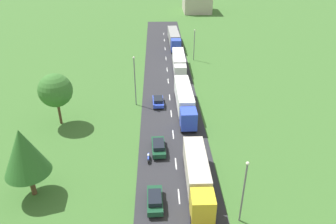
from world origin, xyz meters
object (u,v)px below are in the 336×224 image
truck_lead (197,175)px  truck_third (179,62)px  car_third (158,147)px  truck_fourth (174,38)px  lamppost_third (194,43)px  tree_maple (24,152)px  lamppost_lead (244,189)px  motorcycle_courier (148,157)px  lamppost_second (135,79)px  tree_oak (55,90)px  car_fourth (158,101)px  truck_second (185,100)px  car_second (155,200)px  distant_building (197,0)px

truck_lead → truck_third: truck_lead is taller
truck_third → car_third: (-4.81, -29.88, -1.17)m
truck_fourth → lamppost_third: (4.09, -11.47, 2.00)m
tree_maple → lamppost_lead: bearing=-12.0°
truck_fourth → tree_maple: bearing=-109.0°
motorcycle_courier → lamppost_second: bearing=98.5°
truck_lead → car_third: truck_lead is taller
tree_maple → car_third: bearing=28.1°
lamppost_third → tree_maple: bearing=-117.7°
lamppost_second → tree_oak: size_ratio=1.06×
car_fourth → lamppost_third: lamppost_third is taller
lamppost_lead → car_fourth: bearing=107.4°
truck_second → truck_fourth: size_ratio=0.97×
truck_second → car_third: truck_second is taller
car_second → car_third: bearing=87.1°
truck_second → lamppost_lead: lamppost_lead is taller
car_second → tree_maple: tree_maple is taller
car_fourth → tree_oak: size_ratio=0.49×
truck_second → car_fourth: bearing=151.3°
distant_building → truck_third: bearing=-100.1°
truck_third → tree_oak: size_ratio=1.48×
truck_third → car_fourth: bearing=-106.4°
truck_fourth → tree_oak: size_ratio=1.74×
car_second → lamppost_second: (-3.28, 24.33, 4.07)m
lamppost_lead → distant_building: (7.38, 103.95, -0.11)m
car_fourth → tree_oak: (-15.49, -5.59, 4.96)m
lamppost_lead → truck_lead: bearing=128.0°
truck_third → car_third: 30.29m
car_fourth → tree_maple: 26.54m
car_fourth → lamppost_lead: bearing=-72.6°
car_third → tree_maple: 17.21m
lamppost_lead → lamppost_second: bearing=114.4°
motorcycle_courier → car_third: bearing=55.3°
motorcycle_courier → tree_oak: bearing=144.0°
truck_fourth → lamppost_lead: (3.67, -60.70, 2.21)m
car_fourth → lamppost_second: (-3.88, 0.37, 4.11)m
truck_second → car_third: (-4.51, -11.41, -1.34)m
truck_lead → truck_third: 37.44m
truck_lead → car_third: (-4.43, 7.55, -1.21)m
truck_fourth → distant_building: (11.05, 43.25, 2.09)m
lamppost_lead → tree_oak: bearing=138.8°
motorcycle_courier → tree_maple: size_ratio=0.22×
motorcycle_courier → lamppost_third: (10.15, 38.62, 3.58)m
lamppost_third → distant_building: 55.16m
car_second → tree_oak: bearing=129.0°
tree_oak → lamppost_third: bearing=49.6°
truck_lead → truck_second: (0.07, 18.96, 0.13)m
car_fourth → lamppost_second: size_ratio=0.46×
truck_fourth → lamppost_lead: size_ratio=1.89×
motorcycle_courier → lamppost_third: bearing=75.3°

